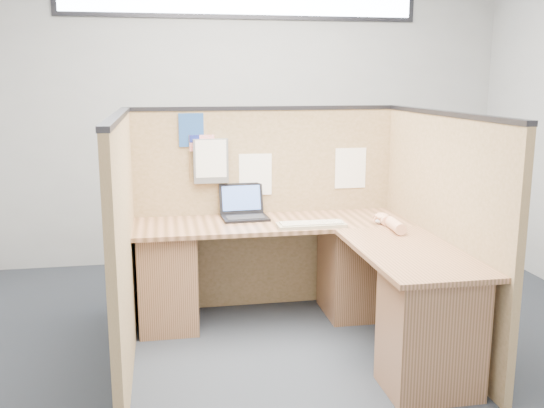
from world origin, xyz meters
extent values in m
plane|color=#1F242C|center=(0.00, 0.00, 0.00)|extent=(5.00, 5.00, 0.00)
plane|color=#B0B3B6|center=(0.00, 2.25, 1.40)|extent=(5.00, 0.00, 5.00)
plane|color=#B0B3B6|center=(0.00, -2.25, 1.40)|extent=(5.00, 0.00, 5.00)
cube|color=olive|center=(0.00, 1.00, 0.75)|extent=(2.05, 0.05, 1.50)
cube|color=#232328|center=(0.00, 1.00, 1.51)|extent=(2.05, 0.06, 0.03)
cube|color=olive|center=(-1.00, 0.10, 0.75)|extent=(0.05, 1.80, 1.50)
cube|color=#232328|center=(-1.00, 0.10, 1.51)|extent=(0.06, 1.80, 0.03)
cube|color=olive|center=(1.00, 0.10, 0.75)|extent=(0.05, 1.80, 1.50)
cube|color=#232328|center=(1.00, 0.10, 1.51)|extent=(0.06, 1.80, 0.03)
cube|color=brown|center=(0.00, 0.68, 0.71)|extent=(1.95, 0.60, 0.03)
cube|color=brown|center=(0.68, -0.20, 0.71)|extent=(0.60, 1.15, 0.03)
cube|color=brown|center=(-0.75, 0.68, 0.35)|extent=(0.40, 0.50, 0.70)
cube|color=brown|center=(0.60, 0.68, 0.35)|extent=(0.40, 0.50, 0.70)
cube|color=brown|center=(0.68, -0.52, 0.35)|extent=(0.50, 0.40, 0.70)
cube|color=black|center=(-0.18, 0.79, 0.74)|extent=(0.34, 0.26, 0.02)
cube|color=black|center=(-0.18, 0.94, 0.86)|extent=(0.33, 0.09, 0.22)
cube|color=#354F8B|center=(-0.18, 0.93, 0.86)|extent=(0.29, 0.07, 0.18)
cube|color=gray|center=(0.24, 0.48, 0.74)|extent=(0.47, 0.16, 0.02)
cube|color=silver|center=(0.24, 0.48, 0.76)|extent=(0.43, 0.13, 0.01)
ellipsoid|color=#BCBBC0|center=(0.74, 0.48, 0.75)|extent=(0.13, 0.10, 0.05)
ellipsoid|color=tan|center=(0.74, 0.47, 0.78)|extent=(0.10, 0.12, 0.05)
cylinder|color=tan|center=(0.75, 0.42, 0.77)|extent=(0.07, 0.05, 0.07)
cylinder|color=tan|center=(0.76, 0.26, 0.77)|extent=(0.11, 0.29, 0.09)
cube|color=navy|center=(-0.54, 0.97, 1.36)|extent=(0.18, 0.02, 0.24)
cylinder|color=olive|center=(-0.56, 0.96, 1.17)|extent=(0.01, 0.01, 0.32)
cube|color=red|center=(-0.47, 0.96, 1.27)|extent=(0.18, 0.00, 0.12)
cube|color=navy|center=(-0.52, 0.95, 1.30)|extent=(0.07, 0.00, 0.05)
cube|color=slate|center=(-0.41, 0.94, 1.14)|extent=(0.25, 0.05, 0.32)
cube|color=white|center=(-0.41, 0.92, 1.16)|extent=(0.22, 0.01, 0.27)
cube|color=white|center=(-0.08, 0.97, 1.03)|extent=(0.24, 0.01, 0.31)
cube|color=white|center=(0.66, 0.97, 1.05)|extent=(0.24, 0.01, 0.31)
camera|label=1|loc=(-0.76, -3.45, 1.73)|focal=40.00mm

